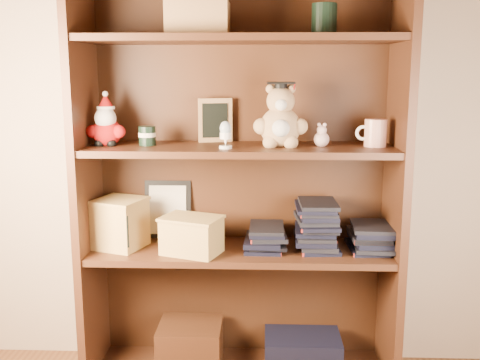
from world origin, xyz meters
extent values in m
cube|color=tan|center=(0.00, 1.50, 1.25)|extent=(3.00, 0.04, 2.50)
cube|color=#412212|center=(-0.47, 1.30, 0.80)|extent=(0.03, 0.35, 1.60)
cube|color=#412212|center=(0.70, 1.30, 0.80)|extent=(0.03, 0.35, 1.60)
cube|color=#3D2010|center=(0.11, 1.47, 0.80)|extent=(1.20, 0.02, 1.60)
cube|color=#412212|center=(0.11, 1.30, 1.34)|extent=(1.14, 0.33, 0.02)
cube|color=#3D2010|center=(-0.09, 1.30, 0.14)|extent=(0.25, 0.22, 0.18)
cube|color=black|center=(0.36, 1.30, 0.12)|extent=(0.30, 0.20, 0.14)
cube|color=#9E7547|center=(-0.04, 1.30, 1.41)|extent=(0.22, 0.18, 0.12)
cylinder|color=black|center=(0.41, 1.30, 1.41)|extent=(0.09, 0.09, 0.11)
cube|color=#412212|center=(0.11, 1.30, 0.54)|extent=(1.14, 0.33, 0.02)
cube|color=#412212|center=(0.11, 1.30, 0.94)|extent=(1.14, 0.33, 0.02)
sphere|color=#A50F0F|center=(-0.39, 1.30, 1.00)|extent=(0.11, 0.11, 0.11)
sphere|color=#A50F0F|center=(-0.43, 1.29, 1.00)|extent=(0.05, 0.05, 0.05)
sphere|color=#A50F0F|center=(-0.34, 1.29, 1.00)|extent=(0.05, 0.05, 0.05)
sphere|color=black|center=(-0.41, 1.28, 0.96)|extent=(0.04, 0.04, 0.04)
sphere|color=black|center=(-0.36, 1.28, 0.96)|extent=(0.04, 0.04, 0.04)
sphere|color=white|center=(-0.39, 1.29, 1.05)|extent=(0.08, 0.08, 0.08)
sphere|color=#D8B293|center=(-0.39, 1.30, 1.07)|extent=(0.06, 0.06, 0.06)
cone|color=#A50F0F|center=(-0.39, 1.30, 1.11)|extent=(0.06, 0.06, 0.05)
sphere|color=white|center=(-0.39, 1.30, 1.14)|extent=(0.02, 0.02, 0.02)
cylinder|color=white|center=(-0.39, 1.30, 1.09)|extent=(0.07, 0.07, 0.01)
cylinder|color=black|center=(-0.23, 1.30, 0.99)|extent=(0.06, 0.06, 0.07)
cylinder|color=beige|center=(-0.23, 1.30, 0.99)|extent=(0.06, 0.06, 0.02)
cube|color=#9E7547|center=(0.01, 1.42, 1.04)|extent=(0.13, 0.05, 0.17)
cube|color=black|center=(0.01, 1.41, 1.04)|extent=(0.10, 0.03, 0.13)
cube|color=#9E7547|center=(0.01, 1.45, 0.96)|extent=(0.07, 0.07, 0.01)
cylinder|color=white|center=(0.07, 1.23, 0.96)|extent=(0.05, 0.05, 0.01)
cone|color=white|center=(0.07, 1.23, 0.98)|extent=(0.02, 0.02, 0.03)
cylinder|color=white|center=(0.07, 1.23, 1.00)|extent=(0.04, 0.04, 0.02)
ellipsoid|color=silver|center=(0.07, 1.23, 1.02)|extent=(0.04, 0.04, 0.05)
sphere|color=tan|center=(0.26, 1.30, 1.02)|extent=(0.15, 0.15, 0.15)
sphere|color=white|center=(0.26, 1.24, 1.02)|extent=(0.06, 0.06, 0.06)
sphere|color=tan|center=(0.19, 1.28, 1.03)|extent=(0.06, 0.06, 0.06)
sphere|color=tan|center=(0.33, 1.28, 1.03)|extent=(0.06, 0.06, 0.06)
sphere|color=tan|center=(0.23, 1.26, 0.97)|extent=(0.05, 0.05, 0.05)
sphere|color=tan|center=(0.30, 1.26, 0.97)|extent=(0.05, 0.05, 0.05)
sphere|color=tan|center=(0.26, 1.30, 1.12)|extent=(0.10, 0.10, 0.10)
sphere|color=white|center=(0.26, 1.26, 1.11)|extent=(0.04, 0.04, 0.04)
sphere|color=tan|center=(0.23, 1.32, 1.16)|extent=(0.03, 0.03, 0.03)
sphere|color=tan|center=(0.30, 1.32, 1.16)|extent=(0.03, 0.03, 0.03)
cylinder|color=black|center=(0.26, 1.30, 1.17)|extent=(0.05, 0.05, 0.02)
cube|color=black|center=(0.26, 1.30, 1.18)|extent=(0.10, 0.10, 0.01)
cylinder|color=#A50F0F|center=(0.31, 1.28, 1.17)|extent=(0.00, 0.05, 0.03)
sphere|color=#CFA8A0|center=(0.42, 1.30, 0.98)|extent=(0.06, 0.06, 0.06)
sphere|color=#CFA8A0|center=(0.42, 1.30, 1.01)|extent=(0.04, 0.04, 0.04)
sphere|color=#CFA8A0|center=(0.41, 1.30, 1.03)|extent=(0.01, 0.01, 0.01)
sphere|color=#CFA8A0|center=(0.43, 1.30, 1.03)|extent=(0.01, 0.01, 0.01)
cylinder|color=silver|center=(0.61, 1.30, 1.00)|extent=(0.08, 0.08, 0.10)
torus|color=white|center=(0.57, 1.30, 1.00)|extent=(0.06, 0.01, 0.06)
cube|color=black|center=(-0.19, 1.45, 0.67)|extent=(0.19, 0.05, 0.24)
cube|color=beige|center=(-0.19, 1.44, 0.67)|extent=(0.15, 0.03, 0.20)
cube|color=tan|center=(-0.35, 1.30, 0.64)|extent=(0.21, 0.21, 0.18)
cube|color=black|center=(-0.35, 1.22, 0.64)|extent=(0.11, 0.04, 0.12)
cube|color=tan|center=(-0.35, 1.30, 0.74)|extent=(0.22, 0.22, 0.01)
cube|color=tan|center=(-0.06, 1.24, 0.62)|extent=(0.24, 0.20, 0.13)
cube|color=black|center=(-0.06, 1.17, 0.62)|extent=(0.15, 0.06, 0.09)
cube|color=tan|center=(-0.06, 1.24, 0.69)|extent=(0.25, 0.22, 0.01)
cube|color=black|center=(0.21, 1.30, 0.56)|extent=(0.14, 0.20, 0.02)
cube|color=black|center=(0.21, 1.30, 0.57)|extent=(0.14, 0.20, 0.02)
cube|color=black|center=(0.21, 1.30, 0.59)|extent=(0.14, 0.20, 0.02)
cube|color=black|center=(0.21, 1.30, 0.61)|extent=(0.14, 0.20, 0.02)
cube|color=black|center=(0.21, 1.30, 0.62)|extent=(0.14, 0.20, 0.02)
cube|color=black|center=(0.21, 1.30, 0.64)|extent=(0.14, 0.20, 0.02)
cube|color=black|center=(0.41, 1.30, 0.56)|extent=(0.14, 0.20, 0.02)
cube|color=black|center=(0.41, 1.30, 0.57)|extent=(0.14, 0.20, 0.02)
cube|color=black|center=(0.41, 1.30, 0.59)|extent=(0.14, 0.20, 0.02)
cube|color=black|center=(0.41, 1.30, 0.61)|extent=(0.14, 0.20, 0.02)
cube|color=black|center=(0.41, 1.30, 0.62)|extent=(0.14, 0.20, 0.02)
cube|color=black|center=(0.41, 1.30, 0.64)|extent=(0.14, 0.20, 0.02)
cube|color=black|center=(0.41, 1.30, 0.65)|extent=(0.14, 0.20, 0.02)
cube|color=black|center=(0.41, 1.30, 0.67)|extent=(0.14, 0.20, 0.02)
cube|color=black|center=(0.41, 1.30, 0.69)|extent=(0.14, 0.20, 0.02)
cube|color=black|center=(0.41, 1.30, 0.70)|extent=(0.14, 0.20, 0.02)
cube|color=black|center=(0.41, 1.30, 0.72)|extent=(0.14, 0.20, 0.02)
cube|color=black|center=(0.41, 1.30, 0.73)|extent=(0.14, 0.20, 0.02)
cube|color=black|center=(0.61, 1.30, 0.56)|extent=(0.14, 0.20, 0.02)
cube|color=black|center=(0.61, 1.30, 0.57)|extent=(0.14, 0.20, 0.02)
cube|color=black|center=(0.61, 1.30, 0.59)|extent=(0.14, 0.20, 0.02)
cube|color=black|center=(0.61, 1.30, 0.61)|extent=(0.14, 0.20, 0.02)
cube|color=black|center=(0.61, 1.30, 0.62)|extent=(0.14, 0.20, 0.02)
cube|color=black|center=(0.61, 1.30, 0.64)|extent=(0.14, 0.20, 0.02)
camera|label=1|loc=(0.20, -0.77, 1.23)|focal=42.00mm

